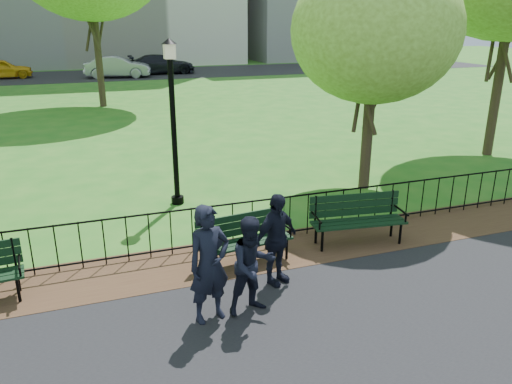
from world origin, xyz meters
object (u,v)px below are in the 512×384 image
object	(u,v)px
lamppost	(173,118)
person_left	(209,264)
person_right	(276,239)
sedan_dark	(162,64)
sedan_silver	(118,67)
park_bench_main	(229,236)
taxi	(1,69)
tree_near_e	(375,31)
park_bench_right_a	(357,214)
person_mid	(253,266)

from	to	relation	value
lamppost	person_left	distance (m)	5.19
person_right	sedan_dark	bearing A→B (deg)	58.78
sedan_silver	park_bench_main	bearing A→B (deg)	-169.89
sedan_silver	sedan_dark	bearing A→B (deg)	-54.04
taxi	sedan_dark	distance (m)	11.68
park_bench_main	tree_near_e	distance (m)	6.51
taxi	park_bench_right_a	bearing A→B (deg)	-170.19
lamppost	park_bench_main	bearing A→B (deg)	-86.27
park_bench_main	person_right	size ratio (longest dim) A/B	1.12
person_left	sedan_dark	distance (m)	35.06
taxi	sedan_silver	xyz separation A→B (m)	(8.11, -2.17, 0.07)
taxi	sedan_silver	size ratio (longest dim) A/B	0.89
taxi	sedan_dark	bearing A→B (deg)	-99.39
person_mid	sedan_silver	xyz separation A→B (m)	(0.95, 33.09, 0.02)
park_bench_main	person_mid	distance (m)	1.48
person_left	sedan_silver	size ratio (longest dim) A/B	0.37
person_mid	sedan_silver	world-z (taller)	sedan_silver
person_mid	person_right	distance (m)	0.95
lamppost	sedan_dark	distance (m)	30.05
park_bench_main	lamppost	size ratio (longest dim) A/B	0.46
person_right	sedan_dark	world-z (taller)	person_right
lamppost	sedan_dark	size ratio (longest dim) A/B	0.74
lamppost	sedan_silver	size ratio (longest dim) A/B	0.81
park_bench_main	person_left	bearing A→B (deg)	-123.54
person_mid	person_left	bearing A→B (deg)	169.62
lamppost	tree_near_e	distance (m)	5.23
tree_near_e	taxi	bearing A→B (deg)	111.18
person_left	sedan_silver	distance (m)	33.11
lamppost	person_right	xyz separation A→B (m)	(0.80, -4.35, -1.28)
tree_near_e	person_right	size ratio (longest dim) A/B	3.60
tree_near_e	taxi	xyz separation A→B (m)	(-11.88, 30.67, -3.20)
park_bench_main	taxi	xyz separation A→B (m)	(-7.24, 33.80, 0.12)
person_mid	taxi	bearing A→B (deg)	93.02
tree_near_e	person_left	distance (m)	7.68
park_bench_main	person_mid	bearing A→B (deg)	-99.91
park_bench_main	person_right	world-z (taller)	person_right
person_right	taxi	distance (m)	35.44
tree_near_e	person_mid	bearing A→B (deg)	-135.77
tree_near_e	person_mid	size ratio (longest dim) A/B	3.71
person_mid	person_right	world-z (taller)	person_right
lamppost	tree_near_e	size ratio (longest dim) A/B	0.67
taxi	person_right	bearing A→B (deg)	-173.89
tree_near_e	lamppost	bearing A→B (deg)	174.72
lamppost	taxi	xyz separation A→B (m)	(-7.01, 30.22, -1.35)
person_left	taxi	xyz separation A→B (m)	(-6.51, 35.24, -0.17)
park_bench_main	park_bench_right_a	size ratio (longest dim) A/B	0.93
park_bench_right_a	sedan_silver	distance (m)	31.49
park_bench_right_a	person_right	bearing A→B (deg)	-147.78
tree_near_e	taxi	distance (m)	33.05
park_bench_main	lamppost	world-z (taller)	lamppost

